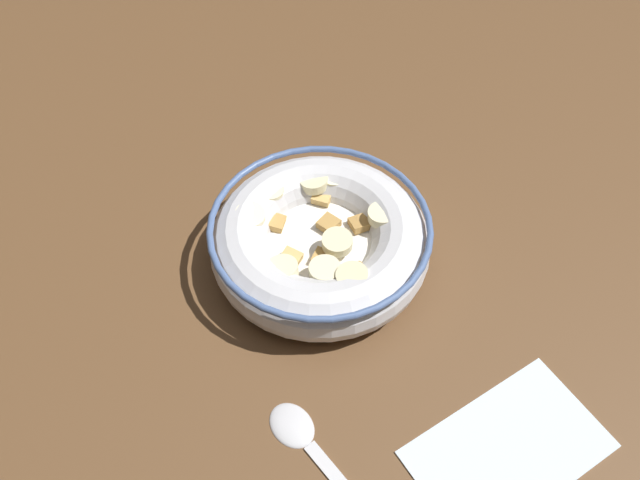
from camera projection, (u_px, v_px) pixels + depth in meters
ground_plane at (320, 267)px, 62.66cm from camera, size 104.81×104.81×2.00cm
cereal_bowl at (320, 241)px, 59.66cm from camera, size 19.52×19.52×5.32cm
spoon at (305, 439)px, 50.98cm from camera, size 8.98×12.03×0.80cm
folded_napkin at (508, 449)px, 50.71cm from camera, size 17.12×14.54×0.30cm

